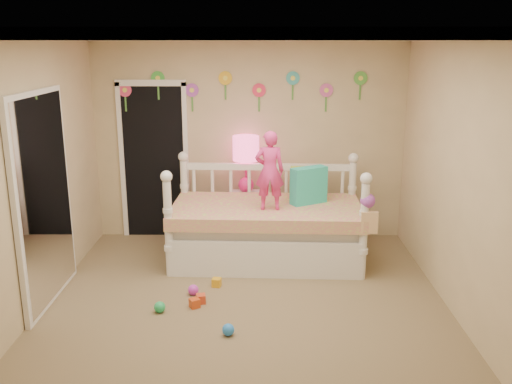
{
  "coord_description": "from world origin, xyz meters",
  "views": [
    {
      "loc": [
        0.15,
        -4.88,
        2.54
      ],
      "look_at": [
        0.1,
        0.6,
        1.05
      ],
      "focal_mm": 39.07,
      "sensor_mm": 36.0,
      "label": 1
    }
  ],
  "objects_px": {
    "table_lamp": "(246,155)",
    "child": "(270,171)",
    "nightstand": "(246,216)",
    "daybed": "(267,210)"
  },
  "relations": [
    {
      "from": "table_lamp",
      "to": "child",
      "type": "bearing_deg",
      "value": -71.41
    },
    {
      "from": "child",
      "to": "table_lamp",
      "type": "relative_size",
      "value": 1.23
    },
    {
      "from": "table_lamp",
      "to": "nightstand",
      "type": "bearing_deg",
      "value": 0.0
    },
    {
      "from": "daybed",
      "to": "table_lamp",
      "type": "distance_m",
      "value": 0.9
    },
    {
      "from": "nightstand",
      "to": "table_lamp",
      "type": "bearing_deg",
      "value": 178.63
    },
    {
      "from": "nightstand",
      "to": "child",
      "type": "bearing_deg",
      "value": -72.78
    },
    {
      "from": "daybed",
      "to": "child",
      "type": "relative_size",
      "value": 2.48
    },
    {
      "from": "table_lamp",
      "to": "daybed",
      "type": "bearing_deg",
      "value": -69.07
    },
    {
      "from": "daybed",
      "to": "nightstand",
      "type": "relative_size",
      "value": 3.48
    },
    {
      "from": "child",
      "to": "table_lamp",
      "type": "bearing_deg",
      "value": -72.37
    }
  ]
}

